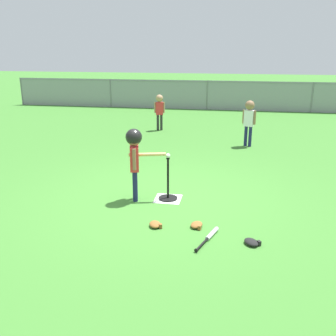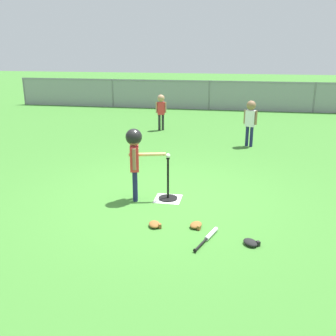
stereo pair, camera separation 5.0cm
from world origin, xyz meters
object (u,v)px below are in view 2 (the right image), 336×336
(batting_tee, at_px, (168,192))
(batter_child, at_px, (135,150))
(spare_bat_silver, at_px, (209,236))
(glove_by_plate, at_px, (251,242))
(glove_near_bats, at_px, (196,225))
(fielder_deep_right, at_px, (161,107))
(fielder_near_right, at_px, (250,117))
(baseball_on_tee, at_px, (168,156))
(glove_tossed_aside, at_px, (155,224))

(batting_tee, distance_m, batter_child, 0.93)
(spare_bat_silver, distance_m, glove_by_plate, 0.56)
(batter_child, distance_m, spare_bat_silver, 1.93)
(batter_child, bearing_deg, glove_by_plate, -33.31)
(batting_tee, bearing_deg, batter_child, -165.85)
(glove_near_bats, bearing_deg, batting_tee, 120.89)
(fielder_deep_right, height_order, spare_bat_silver, fielder_deep_right)
(fielder_near_right, bearing_deg, glove_by_plate, -90.72)
(baseball_on_tee, height_order, spare_bat_silver, baseball_on_tee)
(batter_child, xyz_separation_m, fielder_near_right, (1.94, 3.99, -0.11))
(fielder_deep_right, xyz_separation_m, glove_by_plate, (2.53, -6.77, -0.66))
(fielder_deep_right, bearing_deg, glove_near_bats, -74.46)
(baseball_on_tee, relative_size, glove_by_plate, 0.27)
(spare_bat_silver, height_order, glove_tossed_aside, glove_tossed_aside)
(fielder_deep_right, bearing_deg, glove_tossed_aside, -79.61)
(baseball_on_tee, bearing_deg, fielder_deep_right, 102.41)
(batting_tee, bearing_deg, fielder_near_right, 69.96)
(spare_bat_silver, bearing_deg, batter_child, 139.33)
(fielder_deep_right, relative_size, glove_tossed_aside, 4.15)
(baseball_on_tee, height_order, glove_near_bats, baseball_on_tee)
(glove_by_plate, bearing_deg, fielder_deep_right, 110.53)
(baseball_on_tee, height_order, fielder_near_right, fielder_near_right)
(batting_tee, height_order, baseball_on_tee, baseball_on_tee)
(baseball_on_tee, distance_m, glove_near_bats, 1.35)
(batting_tee, xyz_separation_m, spare_bat_silver, (0.79, -1.27, -0.09))
(baseball_on_tee, xyz_separation_m, spare_bat_silver, (0.79, -1.27, -0.73))
(glove_near_bats, bearing_deg, glove_tossed_aside, -171.78)
(glove_near_bats, bearing_deg, fielder_near_right, 80.33)
(fielder_near_right, distance_m, spare_bat_silver, 5.22)
(spare_bat_silver, bearing_deg, glove_near_bats, 125.89)
(batter_child, relative_size, glove_near_bats, 4.76)
(glove_by_plate, relative_size, glove_tossed_aside, 1.05)
(fielder_near_right, bearing_deg, baseball_on_tee, -110.04)
(batting_tee, xyz_separation_m, batter_child, (-0.53, -0.13, 0.75))
(batting_tee, relative_size, glove_near_bats, 2.84)
(fielder_deep_right, xyz_separation_m, fielder_near_right, (2.60, -1.54, 0.06))
(glove_by_plate, distance_m, glove_near_bats, 0.85)
(baseball_on_tee, height_order, glove_by_plate, baseball_on_tee)
(fielder_near_right, relative_size, glove_near_bats, 4.58)
(fielder_near_right, relative_size, glove_by_plate, 4.31)
(glove_by_plate, bearing_deg, batter_child, 146.69)
(fielder_deep_right, relative_size, fielder_near_right, 0.92)
(glove_by_plate, bearing_deg, glove_tossed_aside, 167.50)
(fielder_near_right, xyz_separation_m, glove_by_plate, (-0.07, -5.22, -0.72))
(spare_bat_silver, xyz_separation_m, glove_near_bats, (-0.21, 0.29, 0.01))
(batting_tee, distance_m, spare_bat_silver, 1.50)
(batting_tee, relative_size, spare_bat_silver, 1.07)
(batting_tee, relative_size, fielder_deep_right, 0.67)
(spare_bat_silver, bearing_deg, fielder_deep_right, 106.56)
(spare_bat_silver, relative_size, glove_by_plate, 2.49)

